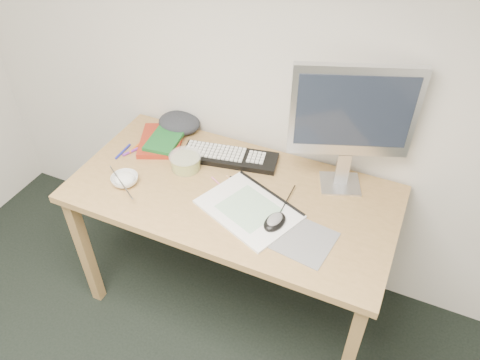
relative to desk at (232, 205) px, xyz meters
The scene contains 18 objects.
desk is the anchor object (origin of this frame).
mousepad 0.40m from the desk, 21.23° to the right, with size 0.24×0.21×0.00m, color gray.
sketchpad 0.16m from the desk, 34.64° to the right, with size 0.39×0.28×0.01m, color white.
keyboard 0.24m from the desk, 117.82° to the left, with size 0.44×0.14×0.03m, color black.
monitor 0.65m from the desk, 29.77° to the left, with size 0.47×0.20×0.57m.
mouse 0.29m from the desk, 25.16° to the right, with size 0.07×0.12×0.04m, color black.
rice_bowl 0.48m from the desk, 162.27° to the right, with size 0.12×0.12×0.04m, color white.
chopsticks 0.49m from the desk, 157.38° to the right, with size 0.02×0.02×0.25m, color silver.
fruit_tub 0.29m from the desk, 167.32° to the left, with size 0.15×0.15×0.07m, color #E6C251.
book_red 0.50m from the desk, 159.13° to the left, with size 0.20×0.26×0.03m, color maroon.
book_green 0.48m from the desk, 159.66° to the left, with size 0.14×0.19×0.02m, color #165B24.
cloth_lump 0.55m from the desk, 144.27° to the left, with size 0.18×0.15×0.08m, color #292D32.
pencil_pink 0.10m from the desk, behind, with size 0.01×0.01×0.17m, color pink.
pencil_tan 0.10m from the desk, 63.90° to the left, with size 0.01×0.01×0.19m, color tan.
pencil_black 0.12m from the desk, 56.93° to the left, with size 0.01×0.01×0.18m, color black.
marker_blue 0.60m from the desk, behind, with size 0.01×0.01×0.12m, color #1C2299.
marker_orange 0.57m from the desk, 168.83° to the left, with size 0.01×0.01×0.14m, color #CC5E18.
marker_purple 0.55m from the desk, behind, with size 0.01×0.01×0.14m, color #6F2A9C.
Camera 1 is at (0.49, 0.09, 2.11)m, focal length 35.00 mm.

